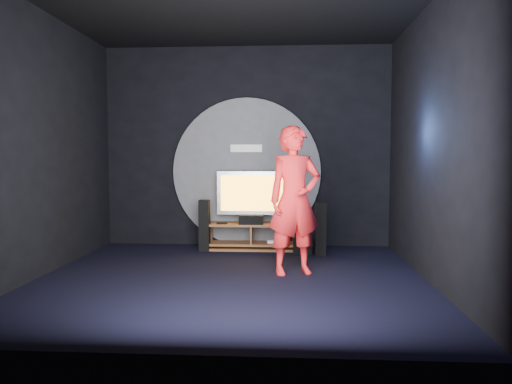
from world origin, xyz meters
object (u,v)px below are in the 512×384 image
(tv, at_px, (252,195))
(player, at_px, (295,200))
(tower_speaker_right, at_px, (321,229))
(subwoofer, at_px, (302,243))
(media_console, at_px, (252,238))
(tower_speaker_left, at_px, (204,226))

(tv, relative_size, player, 0.60)
(tower_speaker_right, xyz_separation_m, player, (-0.43, -1.30, 0.57))
(tower_speaker_right, distance_m, player, 1.48)
(tower_speaker_right, relative_size, player, 0.43)
(tv, relative_size, subwoofer, 3.57)
(player, bearing_deg, subwoofer, 64.72)
(media_console, relative_size, tower_speaker_left, 1.74)
(tower_speaker_left, xyz_separation_m, subwoofer, (1.63, -0.09, -0.26))
(tower_speaker_left, bearing_deg, player, -46.33)
(subwoofer, height_order, player, player)
(tv, xyz_separation_m, subwoofer, (0.85, -0.32, -0.76))
(tower_speaker_right, height_order, subwoofer, tower_speaker_right)
(tower_speaker_left, bearing_deg, tv, 16.61)
(tower_speaker_right, bearing_deg, tower_speaker_left, 172.56)
(tv, bearing_deg, tower_speaker_right, -23.08)
(player, bearing_deg, media_console, 92.55)
(tower_speaker_left, height_order, subwoofer, tower_speaker_left)
(tv, distance_m, tower_speaker_left, 0.96)
(media_console, relative_size, player, 0.75)
(media_console, relative_size, subwoofer, 4.45)
(tv, bearing_deg, subwoofer, -20.53)
(tv, distance_m, subwoofer, 1.19)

